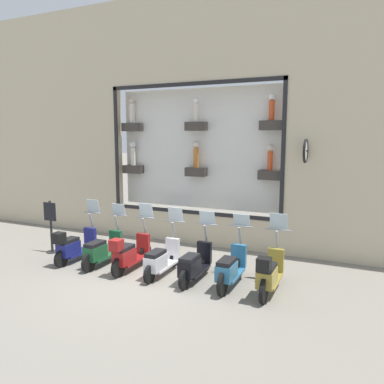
% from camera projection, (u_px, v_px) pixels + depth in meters
% --- Properties ---
extents(ground_plane, '(120.00, 120.00, 0.00)m').
position_uv_depth(ground_plane, '(135.00, 279.00, 9.18)').
color(ground_plane, gray).
extents(building_facade, '(1.25, 36.00, 7.88)m').
position_uv_depth(building_facade, '(195.00, 120.00, 11.84)').
color(building_facade, beige).
rests_on(building_facade, ground_plane).
extents(scooter_olive_0, '(1.81, 0.61, 1.68)m').
position_uv_depth(scooter_olive_0, '(269.00, 273.00, 8.24)').
color(scooter_olive_0, black).
rests_on(scooter_olive_0, ground_plane).
extents(scooter_teal_1, '(1.81, 0.61, 1.58)m').
position_uv_depth(scooter_teal_1, '(230.00, 269.00, 8.66)').
color(scooter_teal_1, black).
rests_on(scooter_teal_1, ground_plane).
extents(scooter_black_2, '(1.79, 0.60, 1.58)m').
position_uv_depth(scooter_black_2, '(194.00, 264.00, 9.03)').
color(scooter_black_2, black).
rests_on(scooter_black_2, ground_plane).
extents(scooter_white_3, '(1.79, 0.60, 1.61)m').
position_uv_depth(scooter_white_3, '(161.00, 259.00, 9.40)').
color(scooter_white_3, black).
rests_on(scooter_white_3, ground_plane).
extents(scooter_red_4, '(1.80, 0.60, 1.65)m').
position_uv_depth(scooter_red_4, '(129.00, 253.00, 9.71)').
color(scooter_red_4, black).
rests_on(scooter_red_4, ground_plane).
extents(scooter_green_5, '(1.80, 0.60, 1.57)m').
position_uv_depth(scooter_green_5, '(102.00, 250.00, 10.14)').
color(scooter_green_5, black).
rests_on(scooter_green_5, ground_plane).
extents(scooter_navy_6, '(1.79, 0.61, 1.63)m').
position_uv_depth(scooter_navy_6, '(74.00, 245.00, 10.45)').
color(scooter_navy_6, black).
rests_on(scooter_navy_6, ground_plane).
extents(shop_sign_post, '(0.36, 0.45, 1.58)m').
position_uv_depth(shop_sign_post, '(51.00, 225.00, 11.21)').
color(shop_sign_post, '#232326').
rests_on(shop_sign_post, ground_plane).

